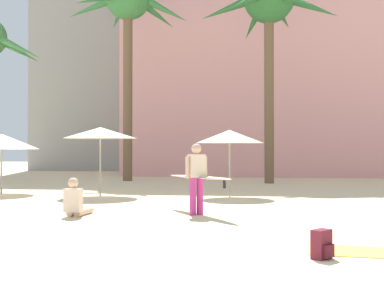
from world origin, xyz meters
The scene contains 11 objects.
hotel_pink centered at (3.25, 28.35, 8.90)m, with size 19.95×9.23×17.81m, color pink.
hotel_tower_gray centered at (-9.56, 35.46, 12.97)m, with size 12.74×8.54×25.94m, color gray.
palm_tree_far_left centered at (-5.20, 19.70, 8.85)m, with size 6.59×6.19×10.66m.
palm_tree_left centered at (1.96, 18.67, 8.38)m, with size 6.63×6.21×10.10m.
cafe_umbrella_0 centered at (0.41, 11.38, 2.02)m, with size 2.28×2.28×2.25m.
cafe_umbrella_1 centered at (-4.02, 11.23, 2.16)m, with size 2.53×2.53×2.36m.
cafe_umbrella_2 centered at (-7.80, 11.60, 1.88)m, with size 2.66×2.66×2.15m.
beach_towel centered at (2.95, 2.42, 0.01)m, with size 1.81×0.87×0.01m, color #F4CC4C.
backpack centered at (2.17, 1.88, 0.20)m, with size 0.35×0.35×0.42m.
person_far_right centered at (-0.17, 6.68, 0.92)m, with size 2.08×2.82×1.72m.
person_mid_center centered at (-2.98, 5.98, 0.32)m, with size 0.46×0.96×0.92m.
Camera 1 is at (1.18, -5.56, 1.56)m, focal length 47.19 mm.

